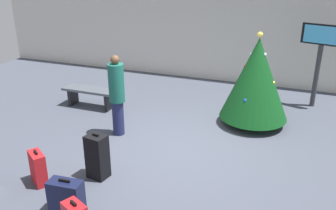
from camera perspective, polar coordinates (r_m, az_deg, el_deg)
name	(u,v)px	position (r m, az deg, el deg)	size (l,w,h in m)	color
ground_plane	(177,149)	(7.14, 1.46, -6.92)	(16.00, 16.00, 0.00)	#424754
back_wall	(231,33)	(10.98, 9.97, 11.20)	(16.00, 0.20, 2.94)	beige
holiday_tree	(256,79)	(8.04, 13.72, 4.05)	(1.49, 1.49, 2.08)	#4C3319
flight_info_kiosk	(321,49)	(9.50, 22.95, 8.08)	(0.97, 0.35, 2.05)	#333338
waiting_bench	(90,93)	(9.22, -12.17, 1.81)	(1.40, 0.44, 0.48)	#4C5159
traveller_0	(117,94)	(7.45, -8.08, 1.77)	(0.45, 0.45, 1.71)	#1E234C
suitcase_2	(97,157)	(6.21, -11.09, -7.99)	(0.37, 0.32, 0.81)	black
suitcase_3	(66,197)	(5.57, -15.76, -13.82)	(0.51, 0.29, 0.56)	#141938
suitcase_4	(38,168)	(6.36, -19.83, -9.35)	(0.42, 0.37, 0.60)	#B2191E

